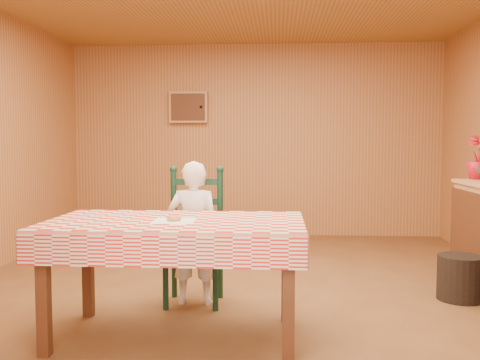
{
  "coord_description": "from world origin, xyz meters",
  "views": [
    {
      "loc": [
        0.32,
        -4.32,
        1.27
      ],
      "look_at": [
        0.0,
        0.2,
        0.95
      ],
      "focal_mm": 40.0,
      "sensor_mm": 36.0,
      "label": 1
    }
  ],
  "objects_px": {
    "ladder_chair": "(195,239)",
    "seated_child": "(194,233)",
    "dining_table": "(176,233)",
    "storage_bin": "(460,278)"
  },
  "relations": [
    {
      "from": "dining_table",
      "to": "ladder_chair",
      "type": "distance_m",
      "value": 0.81
    },
    {
      "from": "seated_child",
      "to": "storage_bin",
      "type": "distance_m",
      "value": 2.18
    },
    {
      "from": "ladder_chair",
      "to": "storage_bin",
      "type": "relative_size",
      "value": 3.0
    },
    {
      "from": "ladder_chair",
      "to": "storage_bin",
      "type": "distance_m",
      "value": 2.16
    },
    {
      "from": "dining_table",
      "to": "seated_child",
      "type": "distance_m",
      "value": 0.74
    },
    {
      "from": "storage_bin",
      "to": "dining_table",
      "type": "bearing_deg",
      "value": -155.25
    },
    {
      "from": "ladder_chair",
      "to": "seated_child",
      "type": "xyz_separation_m",
      "value": [
        0.0,
        -0.06,
        0.06
      ]
    },
    {
      "from": "dining_table",
      "to": "storage_bin",
      "type": "distance_m",
      "value": 2.4
    },
    {
      "from": "seated_child",
      "to": "storage_bin",
      "type": "height_order",
      "value": "seated_child"
    },
    {
      "from": "dining_table",
      "to": "seated_child",
      "type": "bearing_deg",
      "value": 90.0
    }
  ]
}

